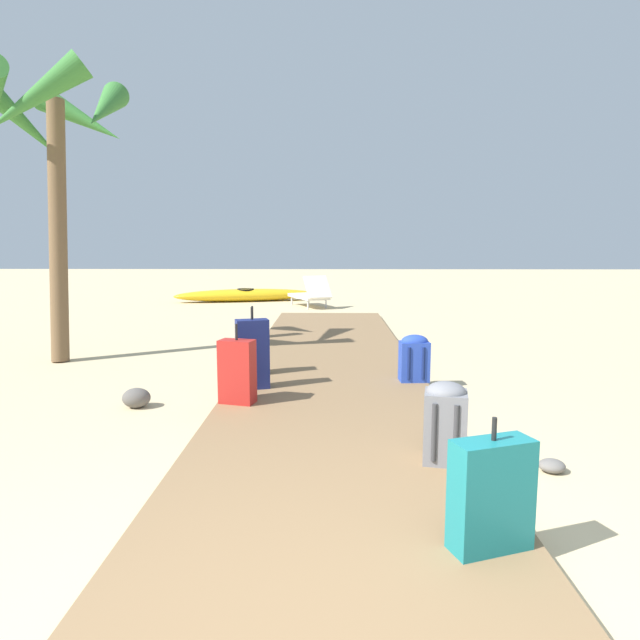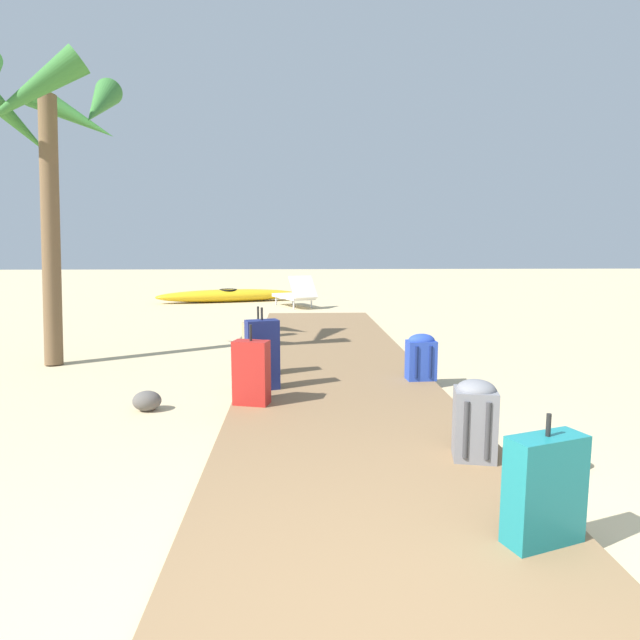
{
  "view_description": "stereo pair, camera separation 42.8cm",
  "coord_description": "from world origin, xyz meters",
  "px_view_note": "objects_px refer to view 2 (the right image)",
  "views": [
    {
      "loc": [
        -0.0,
        -1.66,
        1.55
      ],
      "look_at": [
        -0.13,
        5.58,
        0.55
      ],
      "focal_mm": 30.5,
      "sensor_mm": 36.0,
      "label": 1
    },
    {
      "loc": [
        -0.43,
        -1.66,
        1.55
      ],
      "look_at": [
        -0.13,
        5.58,
        0.55
      ],
      "focal_mm": 30.5,
      "sensor_mm": 36.0,
      "label": 2
    }
  ],
  "objects_px": {
    "backpack_blue": "(421,356)",
    "kayak": "(228,296)",
    "suitcase_teal": "(545,490)",
    "backpack_grey": "(475,417)",
    "suitcase_red": "(251,373)",
    "palm_tree_far_left": "(41,126)",
    "suitcase_tan": "(259,349)",
    "lounge_chair": "(296,294)",
    "suitcase_navy": "(262,355)"
  },
  "relations": [
    {
      "from": "backpack_blue",
      "to": "kayak",
      "type": "distance_m",
      "value": 9.8
    },
    {
      "from": "suitcase_teal",
      "to": "backpack_grey",
      "type": "xyz_separation_m",
      "value": [
        0.0,
        1.08,
        0.02
      ]
    },
    {
      "from": "suitcase_red",
      "to": "palm_tree_far_left",
      "type": "bearing_deg",
      "value": 140.29
    },
    {
      "from": "suitcase_tan",
      "to": "backpack_blue",
      "type": "bearing_deg",
      "value": -9.34
    },
    {
      "from": "lounge_chair",
      "to": "kayak",
      "type": "bearing_deg",
      "value": 142.86
    },
    {
      "from": "backpack_grey",
      "to": "palm_tree_far_left",
      "type": "bearing_deg",
      "value": 140.28
    },
    {
      "from": "suitcase_navy",
      "to": "lounge_chair",
      "type": "bearing_deg",
      "value": 87.83
    },
    {
      "from": "backpack_grey",
      "to": "backpack_blue",
      "type": "relative_size",
      "value": 1.09
    },
    {
      "from": "suitcase_red",
      "to": "backpack_grey",
      "type": "bearing_deg",
      "value": -39.74
    },
    {
      "from": "suitcase_teal",
      "to": "suitcase_navy",
      "type": "relative_size",
      "value": 0.78
    },
    {
      "from": "backpack_grey",
      "to": "palm_tree_far_left",
      "type": "height_order",
      "value": "palm_tree_far_left"
    },
    {
      "from": "kayak",
      "to": "suitcase_tan",
      "type": "bearing_deg",
      "value": -80.67
    },
    {
      "from": "suitcase_red",
      "to": "palm_tree_far_left",
      "type": "distance_m",
      "value": 4.49
    },
    {
      "from": "backpack_grey",
      "to": "suitcase_red",
      "type": "bearing_deg",
      "value": 140.26
    },
    {
      "from": "suitcase_navy",
      "to": "palm_tree_far_left",
      "type": "bearing_deg",
      "value": 148.02
    },
    {
      "from": "backpack_blue",
      "to": "suitcase_navy",
      "type": "bearing_deg",
      "value": -169.26
    },
    {
      "from": "suitcase_navy",
      "to": "kayak",
      "type": "distance_m",
      "value": 9.69
    },
    {
      "from": "suitcase_red",
      "to": "suitcase_teal",
      "type": "bearing_deg",
      "value": -56.1
    },
    {
      "from": "suitcase_teal",
      "to": "lounge_chair",
      "type": "height_order",
      "value": "lounge_chair"
    },
    {
      "from": "palm_tree_far_left",
      "to": "kayak",
      "type": "distance_m",
      "value": 8.39
    },
    {
      "from": "lounge_chair",
      "to": "suitcase_navy",
      "type": "bearing_deg",
      "value": -92.17
    },
    {
      "from": "suitcase_tan",
      "to": "lounge_chair",
      "type": "xyz_separation_m",
      "value": [
        0.39,
        7.54,
        -0.06
      ]
    },
    {
      "from": "backpack_blue",
      "to": "suitcase_tan",
      "type": "bearing_deg",
      "value": 170.66
    },
    {
      "from": "suitcase_red",
      "to": "kayak",
      "type": "bearing_deg",
      "value": 98.36
    },
    {
      "from": "suitcase_tan",
      "to": "lounge_chair",
      "type": "relative_size",
      "value": 0.48
    },
    {
      "from": "suitcase_teal",
      "to": "suitcase_tan",
      "type": "height_order",
      "value": "suitcase_tan"
    },
    {
      "from": "lounge_chair",
      "to": "suitcase_tan",
      "type": "bearing_deg",
      "value": -92.98
    },
    {
      "from": "palm_tree_far_left",
      "to": "kayak",
      "type": "xyz_separation_m",
      "value": [
        1.3,
        7.78,
        -2.86
      ]
    },
    {
      "from": "suitcase_navy",
      "to": "palm_tree_far_left",
      "type": "xyz_separation_m",
      "value": [
        -2.86,
        1.78,
        2.6
      ]
    },
    {
      "from": "backpack_grey",
      "to": "lounge_chair",
      "type": "distance_m",
      "value": 10.14
    },
    {
      "from": "backpack_grey",
      "to": "suitcase_navy",
      "type": "bearing_deg",
      "value": 129.71
    },
    {
      "from": "backpack_grey",
      "to": "suitcase_teal",
      "type": "bearing_deg",
      "value": -90.22
    },
    {
      "from": "backpack_blue",
      "to": "palm_tree_far_left",
      "type": "distance_m",
      "value": 5.5
    },
    {
      "from": "suitcase_red",
      "to": "kayak",
      "type": "height_order",
      "value": "suitcase_red"
    },
    {
      "from": "lounge_chair",
      "to": "kayak",
      "type": "height_order",
      "value": "lounge_chair"
    },
    {
      "from": "suitcase_navy",
      "to": "lounge_chair",
      "type": "height_order",
      "value": "suitcase_navy"
    },
    {
      "from": "suitcase_teal",
      "to": "backpack_grey",
      "type": "distance_m",
      "value": 1.08
    },
    {
      "from": "suitcase_navy",
      "to": "kayak",
      "type": "xyz_separation_m",
      "value": [
        -1.55,
        9.57,
        -0.26
      ]
    },
    {
      "from": "backpack_grey",
      "to": "suitcase_red",
      "type": "xyz_separation_m",
      "value": [
        -1.65,
        1.37,
        0.01
      ]
    },
    {
      "from": "backpack_blue",
      "to": "suitcase_tan",
      "type": "xyz_separation_m",
      "value": [
        -1.8,
        0.3,
        0.03
      ]
    },
    {
      "from": "backpack_grey",
      "to": "suitcase_tan",
      "type": "distance_m",
      "value": 3.02
    },
    {
      "from": "suitcase_navy",
      "to": "suitcase_tan",
      "type": "height_order",
      "value": "suitcase_navy"
    },
    {
      "from": "backpack_blue",
      "to": "palm_tree_far_left",
      "type": "height_order",
      "value": "palm_tree_far_left"
    },
    {
      "from": "backpack_blue",
      "to": "suitcase_tan",
      "type": "distance_m",
      "value": 1.82
    },
    {
      "from": "backpack_grey",
      "to": "suitcase_navy",
      "type": "relative_size",
      "value": 0.66
    },
    {
      "from": "suitcase_tan",
      "to": "suitcase_teal",
      "type": "bearing_deg",
      "value": -65.24
    },
    {
      "from": "suitcase_tan",
      "to": "kayak",
      "type": "xyz_separation_m",
      "value": [
        -1.47,
        8.95,
        -0.21
      ]
    },
    {
      "from": "suitcase_teal",
      "to": "kayak",
      "type": "distance_m",
      "value": 12.93
    },
    {
      "from": "suitcase_teal",
      "to": "lounge_chair",
      "type": "bearing_deg",
      "value": 96.49
    },
    {
      "from": "backpack_grey",
      "to": "suitcase_red",
      "type": "relative_size",
      "value": 0.74
    }
  ]
}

